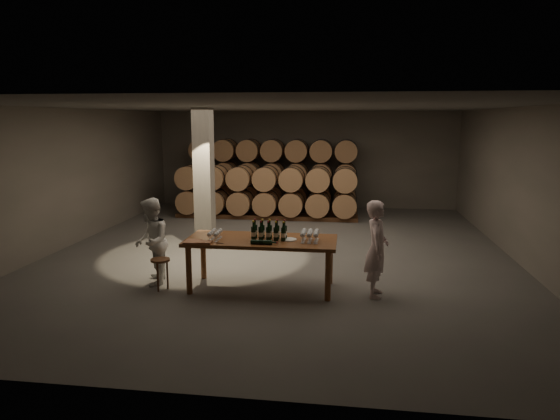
# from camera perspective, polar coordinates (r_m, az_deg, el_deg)

# --- Properties ---
(room) EXTENTS (12.00, 12.00, 12.00)m
(room) POSITION_cam_1_polar(r_m,az_deg,el_deg) (11.55, -8.67, 3.54)
(room) COLOR #595653
(room) RESTS_ON ground
(tasting_table) EXTENTS (2.60, 1.10, 0.90)m
(tasting_table) POSITION_cam_1_polar(r_m,az_deg,el_deg) (8.69, -2.14, -3.98)
(tasting_table) COLOR brown
(tasting_table) RESTS_ON ground
(barrel_stack_back) EXTENTS (5.48, 0.95, 2.31)m
(barrel_stack_back) POSITION_cam_1_polar(r_m,az_deg,el_deg) (16.27, -0.78, 4.18)
(barrel_stack_back) COLOR #54341D
(barrel_stack_back) RESTS_ON ground
(barrel_stack_front) EXTENTS (5.48, 0.95, 1.57)m
(barrel_stack_front) POSITION_cam_1_polar(r_m,az_deg,el_deg) (14.94, -1.59, 2.20)
(barrel_stack_front) COLOR #54341D
(barrel_stack_front) RESTS_ON ground
(bottle_cluster) EXTENTS (0.61, 0.24, 0.34)m
(bottle_cluster) POSITION_cam_1_polar(r_m,az_deg,el_deg) (8.60, -1.26, -2.59)
(bottle_cluster) COLOR black
(bottle_cluster) RESTS_ON tasting_table
(lying_bottles) EXTENTS (0.45, 0.08, 0.08)m
(lying_bottles) POSITION_cam_1_polar(r_m,az_deg,el_deg) (8.29, -2.05, -3.69)
(lying_bottles) COLOR black
(lying_bottles) RESTS_ON tasting_table
(glass_cluster_left) EXTENTS (0.19, 0.41, 0.16)m
(glass_cluster_left) POSITION_cam_1_polar(r_m,az_deg,el_deg) (8.68, -7.44, -2.61)
(glass_cluster_left) COLOR silver
(glass_cluster_left) RESTS_ON tasting_table
(glass_cluster_right) EXTENTS (0.31, 0.42, 0.18)m
(glass_cluster_right) POSITION_cam_1_polar(r_m,az_deg,el_deg) (8.50, 3.43, -2.69)
(glass_cluster_right) COLOR silver
(glass_cluster_right) RESTS_ON tasting_table
(plate) EXTENTS (0.27, 0.27, 0.02)m
(plate) POSITION_cam_1_polar(r_m,az_deg,el_deg) (8.59, 1.01, -3.39)
(plate) COLOR white
(plate) RESTS_ON tasting_table
(notebook_near) EXTENTS (0.25, 0.20, 0.03)m
(notebook_near) POSITION_cam_1_polar(r_m,az_deg,el_deg) (8.46, -8.66, -3.67)
(notebook_near) COLOR #935635
(notebook_near) RESTS_ON tasting_table
(notebook_corner) EXTENTS (0.25, 0.31, 0.03)m
(notebook_corner) POSITION_cam_1_polar(r_m,az_deg,el_deg) (8.57, -10.01, -3.56)
(notebook_corner) COLOR #935635
(notebook_corner) RESTS_ON tasting_table
(pen) EXTENTS (0.13, 0.04, 0.01)m
(pen) POSITION_cam_1_polar(r_m,az_deg,el_deg) (8.41, -6.89, -3.79)
(pen) COLOR black
(pen) RESTS_ON tasting_table
(stool) EXTENTS (0.33, 0.33, 0.56)m
(stool) POSITION_cam_1_polar(r_m,az_deg,el_deg) (8.97, -13.51, -6.08)
(stool) COLOR #54341D
(stool) RESTS_ON ground
(person_man) EXTENTS (0.43, 0.62, 1.64)m
(person_man) POSITION_cam_1_polar(r_m,az_deg,el_deg) (8.49, 10.99, -4.37)
(person_man) COLOR silver
(person_man) RESTS_ON ground
(person_woman) EXTENTS (0.78, 0.90, 1.57)m
(person_woman) POSITION_cam_1_polar(r_m,az_deg,el_deg) (9.24, -14.50, -3.51)
(person_woman) COLOR white
(person_woman) RESTS_ON ground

